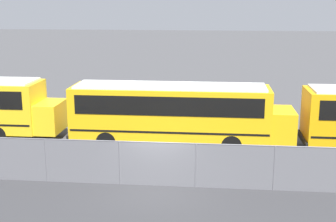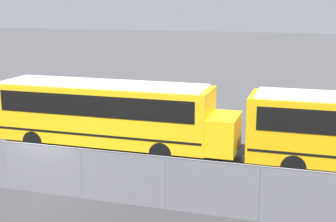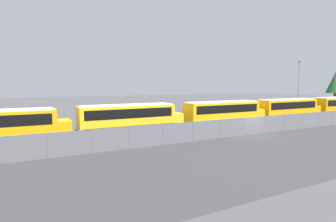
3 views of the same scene
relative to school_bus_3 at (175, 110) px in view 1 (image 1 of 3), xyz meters
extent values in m
plane|color=#424244|center=(-0.25, -5.34, -1.92)|extent=(200.00, 200.00, 0.00)
cube|color=#9EA0A5|center=(-0.25, -5.34, -0.99)|extent=(95.92, 0.03, 1.84)
cube|color=slate|center=(-0.25, -5.35, -0.99)|extent=(95.92, 0.01, 1.84)
cylinder|color=slate|center=(-0.25, -5.34, -0.07)|extent=(95.92, 0.05, 0.05)
cylinder|color=slate|center=(-4.89, -5.34, -0.99)|extent=(0.07, 0.07, 1.84)
cylinder|color=slate|center=(-1.79, -5.34, -0.99)|extent=(0.07, 0.07, 1.84)
cylinder|color=slate|center=(1.30, -5.34, -0.99)|extent=(0.07, 0.07, 1.84)
cylinder|color=slate|center=(4.39, -5.34, -0.99)|extent=(0.07, 0.07, 1.84)
cube|color=yellow|center=(-6.75, 0.52, -0.63)|extent=(1.20, 2.27, 1.58)
cylinder|color=black|center=(-9.26, 1.64, -1.42)|extent=(1.00, 0.28, 1.00)
cube|color=yellow|center=(-0.25, 0.00, -0.10)|extent=(10.03, 2.46, 2.63)
cube|color=black|center=(-0.25, 0.00, 0.48)|extent=(9.23, 2.50, 0.95)
cube|color=black|center=(-0.25, 0.00, -0.84)|extent=(9.83, 2.49, 0.10)
cube|color=yellow|center=(5.37, 0.00, -0.63)|extent=(1.20, 2.27, 1.58)
cube|color=black|center=(-5.31, 0.00, -1.27)|extent=(0.12, 2.46, 0.24)
cube|color=silver|center=(-0.25, 0.00, 1.26)|extent=(9.53, 2.22, 0.10)
cylinder|color=black|center=(2.86, 1.11, -1.42)|extent=(1.00, 0.28, 1.00)
cylinder|color=black|center=(2.86, -1.11, -1.42)|extent=(1.00, 0.28, 1.00)
cylinder|color=black|center=(-3.35, 1.11, -1.42)|extent=(1.00, 0.28, 1.00)
cylinder|color=black|center=(-3.35, -1.11, -1.42)|extent=(1.00, 0.28, 1.00)
cube|color=black|center=(6.41, -0.10, -1.27)|extent=(0.12, 2.46, 0.24)
camera|label=1|loc=(1.97, -23.07, 5.48)|focal=50.00mm
camera|label=2|loc=(8.69, -19.27, 4.85)|focal=50.00mm
camera|label=3|loc=(-21.10, -25.74, 3.43)|focal=28.00mm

